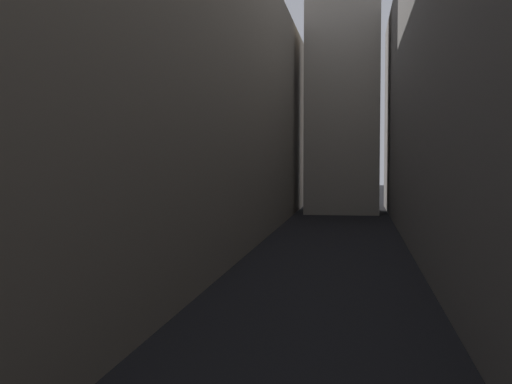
# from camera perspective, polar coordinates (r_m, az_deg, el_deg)

# --- Properties ---
(ground_plane) EXTENTS (264.00, 264.00, 0.00)m
(ground_plane) POSITION_cam_1_polar(r_m,az_deg,el_deg) (37.21, 5.89, -7.07)
(ground_plane) COLOR black
(building_block_left) EXTENTS (11.31, 108.00, 22.22)m
(building_block_left) POSITION_cam_1_polar(r_m,az_deg,el_deg) (41.02, -9.86, 9.39)
(building_block_left) COLOR gray
(building_block_left) RESTS_ON ground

